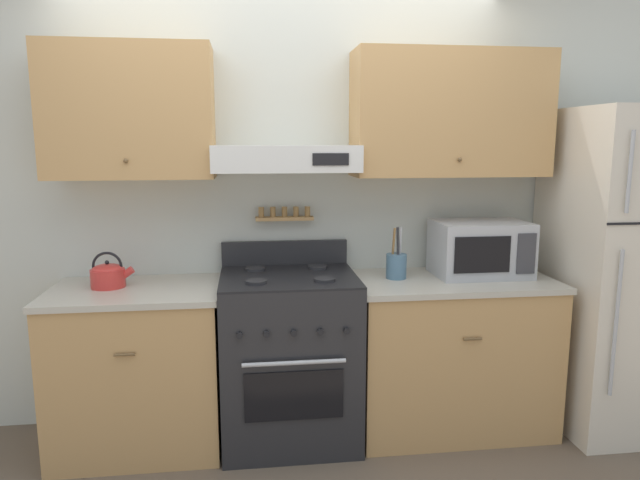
# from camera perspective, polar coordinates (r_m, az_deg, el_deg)

# --- Properties ---
(ground_plane) EXTENTS (16.00, 16.00, 0.00)m
(ground_plane) POSITION_cam_1_polar(r_m,az_deg,el_deg) (3.20, -2.56, -21.58)
(ground_plane) COLOR brown
(wall_back) EXTENTS (5.20, 0.46, 2.55)m
(wall_back) POSITION_cam_1_polar(r_m,az_deg,el_deg) (3.36, -2.79, 5.97)
(wall_back) COLOR silver
(wall_back) RESTS_ON ground_plane
(counter_left) EXTENTS (0.90, 0.65, 0.90)m
(counter_left) POSITION_cam_1_polar(r_m,az_deg,el_deg) (3.35, -17.66, -12.04)
(counter_left) COLOR tan
(counter_left) RESTS_ON ground_plane
(counter_right) EXTENTS (1.14, 0.65, 0.90)m
(counter_right) POSITION_cam_1_polar(r_m,az_deg,el_deg) (3.49, 12.85, -10.91)
(counter_right) COLOR tan
(counter_right) RESTS_ON ground_plane
(stove_range) EXTENTS (0.74, 0.68, 1.09)m
(stove_range) POSITION_cam_1_polar(r_m,az_deg,el_deg) (3.27, -3.09, -11.54)
(stove_range) COLOR #232326
(stove_range) RESTS_ON ground_plane
(refrigerator) EXTENTS (0.74, 0.77, 1.86)m
(refrigerator) POSITION_cam_1_polar(r_m,az_deg,el_deg) (3.75, 27.90, -2.73)
(refrigerator) COLOR beige
(refrigerator) RESTS_ON ground_plane
(tea_kettle) EXTENTS (0.23, 0.18, 0.19)m
(tea_kettle) POSITION_cam_1_polar(r_m,az_deg,el_deg) (3.27, -20.41, -3.26)
(tea_kettle) COLOR red
(tea_kettle) RESTS_ON counter_left
(microwave) EXTENTS (0.53, 0.37, 0.32)m
(microwave) POSITION_cam_1_polar(r_m,az_deg,el_deg) (3.45, 15.73, -0.82)
(microwave) COLOR #ADAFB5
(microwave) RESTS_ON counter_right
(utensil_crock) EXTENTS (0.12, 0.12, 0.30)m
(utensil_crock) POSITION_cam_1_polar(r_m,az_deg,el_deg) (3.28, 7.64, -2.50)
(utensil_crock) COLOR slate
(utensil_crock) RESTS_ON counter_right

